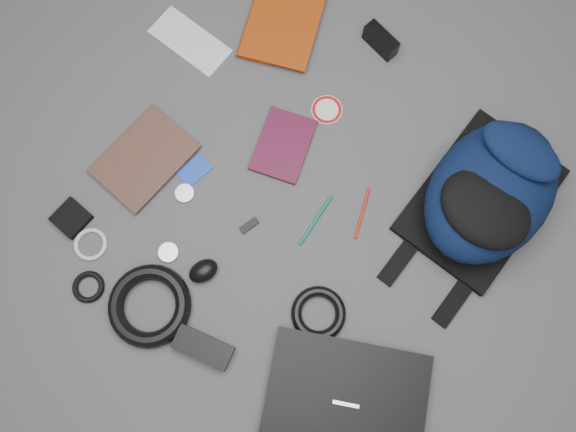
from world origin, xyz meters
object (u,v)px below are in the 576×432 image
Objects in this scene: compact_camera at (381,41)px; mouse at (203,271)px; textbook_red at (249,15)px; backpack at (491,191)px; dvd_case at (283,145)px; laptop at (345,403)px; comic_book at (120,137)px; pouch at (71,218)px; power_brick at (203,347)px.

compact_camera reaches higher than mouse.
textbook_red is 3.47× the size of mouse.
backpack is at bearing -13.30° from compact_camera.
textbook_red reaches higher than dvd_case.
laptop reaches higher than comic_book.
laptop is at bearing -61.54° from textbook_red.
dvd_case is at bearing -84.15° from compact_camera.
backpack is 4.30× the size of compact_camera.
laptop is 0.95m from compact_camera.
mouse is 0.37m from pouch.
backpack is at bearing 65.03° from laptop.
comic_book is at bearing 98.68° from pouch.
compact_camera is 0.78m from mouse.
dvd_case is 1.30× the size of power_brick.
mouse reaches higher than textbook_red.
mouse is at bearing 13.78° from pouch.
power_brick is (0.11, -0.15, -0.00)m from mouse.
backpack is 0.81m from textbook_red.
compact_camera is at bearing 93.73° from laptop.
mouse is at bearing -101.22° from dvd_case.
compact_camera reaches higher than textbook_red.
pouch is at bearing -100.65° from compact_camera.
laptop is 0.89m from comic_book.
comic_book is at bearing 137.74° from power_brick.
mouse is (-0.47, 0.06, 0.00)m from laptop.
textbook_red is at bearing 107.88° from power_brick.
textbook_red is at bearing 123.45° from dvd_case.
laptop is 2.03× the size of dvd_case.
backpack is 1.18× the size of laptop.
textbook_red is 3.31× the size of pouch.
backpack reaches higher than power_brick.
laptop is at bearing 3.14° from power_brick.
backpack reaches higher than pouch.
pouch is at bearing -75.60° from comic_book.
textbook_red is 0.91m from power_brick.
laptop is 1.42× the size of textbook_red.
laptop reaches higher than pouch.
compact_camera is (0.05, 0.39, 0.02)m from dvd_case.
dvd_case is at bearing 119.05° from mouse.
power_brick is 1.79× the size of pouch.
compact_camera reaches higher than power_brick.
backpack is 1.06m from pouch.
dvd_case is at bearing 113.65° from laptop.
dvd_case is (0.36, 0.23, -0.00)m from comic_book.
backpack is at bearing 2.80° from dvd_case.
textbook_red is 1.42× the size of dvd_case.
compact_camera is at bearing 62.56° from comic_book.
compact_camera is (-0.45, 0.84, 0.01)m from laptop.
mouse is at bearing -15.59° from comic_book.
mouse is (0.34, -0.65, 0.01)m from textbook_red.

